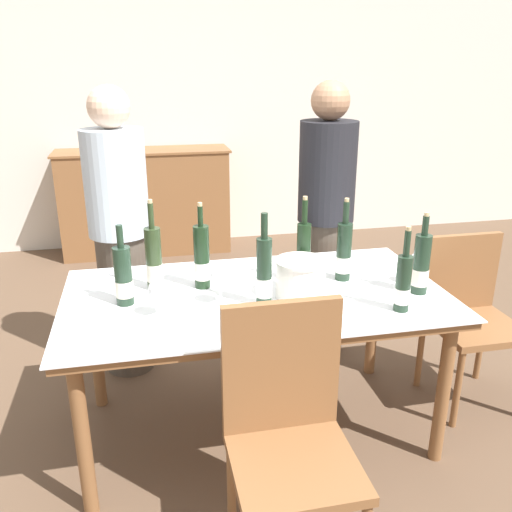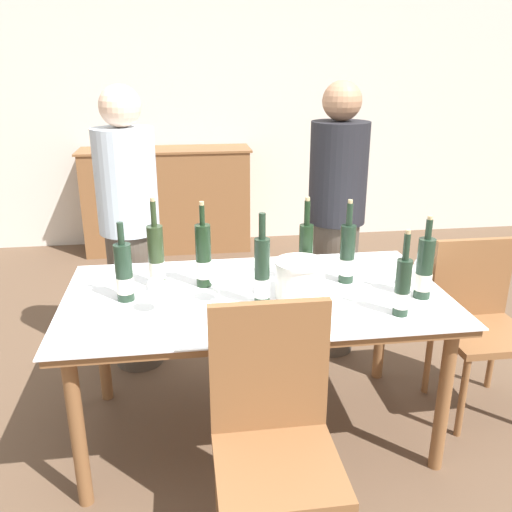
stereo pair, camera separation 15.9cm
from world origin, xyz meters
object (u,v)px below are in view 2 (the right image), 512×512
(wine_bottle_0, at_px, (306,255))
(person_host, at_px, (130,234))
(wine_bottle_3, at_px, (402,288))
(wine_bottle_4, at_px, (156,258))
(chair_right_end, at_px, (478,315))
(wine_bottle_7, at_px, (262,274))
(chair_near_front, at_px, (274,425))
(dining_table, at_px, (256,307))
(person_guest_left, at_px, (336,224))
(ice_bucket, at_px, (300,278))
(wine_bottle_6, at_px, (203,257))
(wine_bottle_5, at_px, (124,274))
(wine_glass_2, at_px, (219,278))
(wine_bottle_2, at_px, (424,270))
(wine_glass_0, at_px, (156,288))
(wine_glass_1, at_px, (422,266))
(sideboard_cabinet, at_px, (168,200))

(wine_bottle_0, xyz_separation_m, person_host, (-0.85, 0.65, -0.06))
(wine_bottle_3, height_order, wine_bottle_4, wine_bottle_4)
(person_host, bearing_deg, chair_right_end, -20.49)
(wine_bottle_7, bearing_deg, chair_near_front, -94.47)
(dining_table, bearing_deg, person_guest_left, 52.12)
(wine_bottle_0, bearing_deg, ice_bucket, -110.66)
(wine_bottle_4, relative_size, wine_bottle_6, 1.05)
(dining_table, xyz_separation_m, wine_bottle_7, (0.01, -0.13, 0.22))
(wine_bottle_5, bearing_deg, wine_bottle_7, -13.54)
(chair_near_front, distance_m, person_guest_left, 1.59)
(dining_table, height_order, person_guest_left, person_guest_left)
(dining_table, xyz_separation_m, person_guest_left, (0.58, 0.74, 0.16))
(dining_table, relative_size, wine_bottle_6, 4.25)
(chair_near_front, bearing_deg, wine_glass_2, 101.98)
(wine_bottle_6, distance_m, person_guest_left, 1.01)
(wine_bottle_4, relative_size, wine_glass_2, 2.62)
(wine_bottle_2, relative_size, person_guest_left, 0.23)
(wine_bottle_6, relative_size, chair_right_end, 0.46)
(wine_glass_0, height_order, chair_near_front, chair_near_front)
(wine_glass_0, distance_m, wine_glass_1, 1.20)
(wine_bottle_6, height_order, person_guest_left, person_guest_left)
(wine_bottle_2, bearing_deg, wine_glass_1, 68.61)
(wine_glass_0, bearing_deg, ice_bucket, 6.04)
(wine_bottle_0, distance_m, chair_right_end, 0.97)
(wine_bottle_0, height_order, person_host, person_host)
(dining_table, xyz_separation_m, chair_near_front, (-0.04, -0.69, -0.12))
(chair_near_front, bearing_deg, ice_bucket, 70.42)
(sideboard_cabinet, bearing_deg, wine_bottle_7, -81.33)
(wine_glass_2, bearing_deg, wine_bottle_4, 141.05)
(dining_table, relative_size, wine_bottle_2, 4.57)
(wine_bottle_2, height_order, person_host, person_host)
(wine_glass_0, relative_size, person_host, 0.10)
(wine_bottle_6, bearing_deg, wine_bottle_0, -4.36)
(wine_glass_0, xyz_separation_m, person_guest_left, (1.01, 0.88, -0.03))
(dining_table, distance_m, wine_bottle_4, 0.51)
(wine_bottle_2, xyz_separation_m, wine_bottle_3, (-0.16, -0.15, -0.01))
(chair_near_front, bearing_deg, wine_glass_1, 39.38)
(wine_bottle_5, xyz_separation_m, wine_bottle_6, (0.35, 0.11, 0.02))
(ice_bucket, xyz_separation_m, wine_bottle_3, (0.37, -0.22, 0.03))
(wine_bottle_2, distance_m, wine_bottle_7, 0.71)
(dining_table, xyz_separation_m, ice_bucket, (0.19, -0.07, 0.16))
(sideboard_cabinet, xyz_separation_m, wine_bottle_0, (0.69, -2.75, 0.39))
(wine_glass_1, distance_m, wine_glass_2, 0.93)
(dining_table, distance_m, chair_near_front, 0.71)
(dining_table, distance_m, ice_bucket, 0.26)
(sideboard_cabinet, xyz_separation_m, wine_bottle_5, (-0.13, -2.83, 0.37))
(wine_bottle_6, bearing_deg, wine_bottle_3, -28.24)
(sideboard_cabinet, xyz_separation_m, chair_right_end, (1.59, -2.76, 0.02))
(wine_bottle_0, bearing_deg, dining_table, -159.65)
(wine_glass_2, distance_m, person_host, 0.91)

